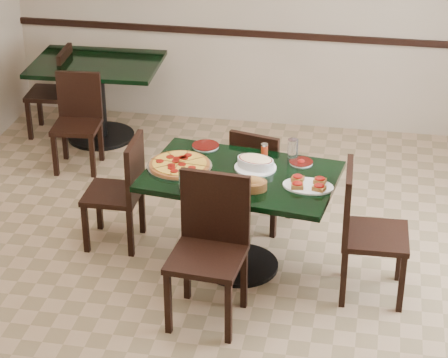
% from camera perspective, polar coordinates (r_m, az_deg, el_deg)
% --- Properties ---
extents(floor, '(5.50, 5.50, 0.00)m').
position_cam_1_polar(floor, '(6.18, -0.24, -6.46)').
color(floor, '#907253').
rests_on(floor, ground).
extents(room_shell, '(5.50, 5.50, 5.50)m').
position_cam_1_polar(room_shell, '(7.14, 10.56, 8.37)').
color(room_shell, silver).
rests_on(room_shell, floor).
extents(main_table, '(1.38, 0.99, 0.75)m').
position_cam_1_polar(main_table, '(6.01, 1.09, -1.21)').
color(main_table, black).
rests_on(main_table, floor).
extents(back_table, '(1.18, 0.88, 0.75)m').
position_cam_1_polar(back_table, '(8.13, -8.24, 6.07)').
color(back_table, black).
rests_on(back_table, floor).
extents(chair_far, '(0.47, 0.47, 0.82)m').
position_cam_1_polar(chair_far, '(6.56, 2.29, 0.30)').
color(chair_far, black).
rests_on(chair_far, floor).
extents(chair_near, '(0.49, 0.49, 0.97)m').
position_cam_1_polar(chair_near, '(5.56, -0.89, -4.01)').
color(chair_near, black).
rests_on(chair_near, floor).
extents(chair_right, '(0.45, 0.45, 0.94)m').
position_cam_1_polar(chair_right, '(5.83, 9.05, -3.00)').
color(chair_right, black).
rests_on(chair_right, floor).
extents(chair_left, '(0.40, 0.40, 0.85)m').
position_cam_1_polar(chair_left, '(6.39, -6.65, -0.51)').
color(chair_left, black).
rests_on(chair_left, floor).
extents(back_chair_near, '(0.42, 0.42, 0.83)m').
position_cam_1_polar(back_chair_near, '(7.66, -9.51, 4.07)').
color(back_chair_near, black).
rests_on(back_chair_near, floor).
extents(back_chair_left, '(0.42, 0.42, 0.84)m').
position_cam_1_polar(back_chair_left, '(8.31, -10.86, 5.90)').
color(back_chair_left, black).
rests_on(back_chair_left, floor).
extents(pepperoni_pizza, '(0.45, 0.45, 0.04)m').
position_cam_1_polar(pepperoni_pizza, '(6.01, -2.92, 0.95)').
color(pepperoni_pizza, silver).
rests_on(pepperoni_pizza, main_table).
extents(lasagna_casserole, '(0.30, 0.29, 0.09)m').
position_cam_1_polar(lasagna_casserole, '(5.98, 2.07, 1.10)').
color(lasagna_casserole, silver).
rests_on(lasagna_casserole, main_table).
extents(bread_basket, '(0.24, 0.17, 0.10)m').
position_cam_1_polar(bread_basket, '(5.71, 1.67, -0.29)').
color(bread_basket, brown).
rests_on(bread_basket, main_table).
extents(bruschetta_platter, '(0.35, 0.26, 0.05)m').
position_cam_1_polar(bruschetta_platter, '(5.76, 5.52, -0.33)').
color(bruschetta_platter, silver).
rests_on(bruschetta_platter, main_table).
extents(side_plate_near, '(0.19, 0.19, 0.02)m').
position_cam_1_polar(side_plate_near, '(5.66, -0.83, -0.91)').
color(side_plate_near, silver).
rests_on(side_plate_near, main_table).
extents(side_plate_far_r, '(0.16, 0.16, 0.03)m').
position_cam_1_polar(side_plate_far_r, '(6.08, 5.06, 1.11)').
color(side_plate_far_r, silver).
rests_on(side_plate_far_r, main_table).
extents(side_plate_far_l, '(0.20, 0.20, 0.02)m').
position_cam_1_polar(side_plate_far_l, '(6.30, -1.21, 2.19)').
color(side_plate_far_l, silver).
rests_on(side_plate_far_l, main_table).
extents(napkin_setting, '(0.20, 0.20, 0.01)m').
position_cam_1_polar(napkin_setting, '(5.69, -0.47, -0.85)').
color(napkin_setting, white).
rests_on(napkin_setting, main_table).
extents(water_glass_a, '(0.07, 0.07, 0.16)m').
position_cam_1_polar(water_glass_a, '(6.09, 4.51, 1.91)').
color(water_glass_a, white).
rests_on(water_glass_a, main_table).
extents(water_glass_b, '(0.07, 0.07, 0.14)m').
position_cam_1_polar(water_glass_b, '(5.70, -2.66, -0.05)').
color(water_glass_b, white).
rests_on(water_glass_b, main_table).
extents(pepper_shaker, '(0.05, 0.05, 0.09)m').
position_cam_1_polar(pepper_shaker, '(6.17, 2.66, 1.95)').
color(pepper_shaker, '#B33513').
rests_on(pepper_shaker, main_table).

